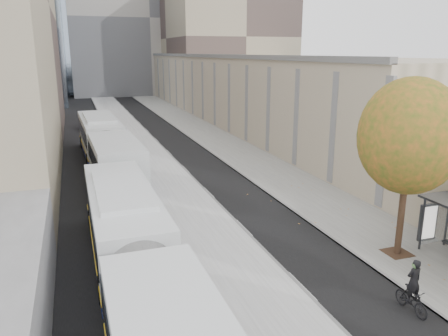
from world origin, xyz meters
name	(u,v)px	position (x,y,z in m)	size (l,w,h in m)	color
bus_platform	(145,156)	(-3.88, 35.00, 0.07)	(4.25, 150.00, 0.15)	#A7A7A7
sidewalk	(234,150)	(4.12, 35.00, 0.04)	(4.75, 150.00, 0.08)	slate
building_tan	(238,82)	(15.50, 64.00, 4.00)	(18.00, 92.00, 8.00)	tan
building_far_block	(143,21)	(6.00, 96.00, 15.00)	(30.00, 18.00, 30.00)	gray
tree_c	(410,137)	(3.60, 13.00, 5.25)	(4.20, 4.20, 7.28)	black
bus_near	(137,262)	(-7.65, 12.71, 1.64)	(2.77, 18.03, 3.00)	silver
bus_far	(106,145)	(-7.20, 32.41, 1.76)	(3.51, 19.46, 3.23)	silver
cyclist	(412,293)	(1.03, 9.29, 0.72)	(0.56, 1.52, 1.94)	black
distant_car	(89,124)	(-7.77, 50.23, 0.74)	(1.74, 4.33, 1.48)	#BDBDBD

